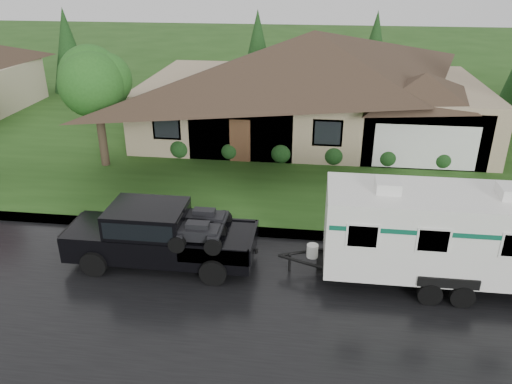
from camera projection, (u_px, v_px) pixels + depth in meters
ground at (235, 267)px, 16.17m from camera, size 140.00×140.00×0.00m
road at (224, 305)px, 14.37m from camera, size 140.00×8.00×0.01m
curb at (245, 231)px, 18.17m from camera, size 140.00×0.50×0.15m
lawn at (276, 127)px, 29.65m from camera, size 140.00×26.00×0.15m
house_main at (318, 72)px, 26.87m from camera, size 19.44×10.80×6.90m
tree_left_green at (95, 84)px, 22.34m from camera, size 3.36×3.36×5.56m
shrub_row at (307, 152)px, 24.05m from camera, size 13.60×1.00×1.00m
pickup_truck at (157, 233)px, 16.00m from camera, size 5.99×2.28×2.00m
travel_trailer at (445, 232)px, 14.70m from camera, size 7.39×2.60×3.31m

